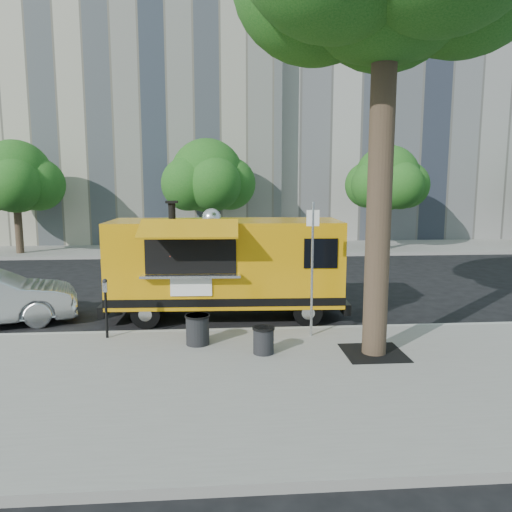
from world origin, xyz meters
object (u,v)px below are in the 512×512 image
Objects in this scene: far_tree_b at (207,176)px; food_truck at (225,264)px; sign_post at (312,261)px; parking_meter at (106,301)px; trash_bin_right at (264,339)px; trash_bin_left at (198,329)px; far_tree_c at (387,178)px; far_tree_a at (15,177)px.

far_tree_b is 0.87× the size of food_truck.
sign_post is 4.64m from parking_meter.
trash_bin_left is at bearing 153.39° from trash_bin_right.
parking_meter is at bearing -141.89° from food_truck.
far_tree_c is at bearing 65.19° from sign_post.
sign_post is at bearing -114.81° from far_tree_c.
far_tree_c reaches higher than trash_bin_right.
far_tree_a reaches higher than food_truck.
far_tree_c is 17.23m from trash_bin_left.
trash_bin_right is at bearing -75.12° from food_truck.
trash_bin_left is (9.03, -14.25, -3.28)m from far_tree_a.
sign_post is (-6.45, -13.95, -1.87)m from far_tree_c.
far_tree_b is 1.83× the size of sign_post.
far_tree_a is at bearing 131.59° from food_truck.
parking_meter is at bearing -62.85° from far_tree_a.
trash_bin_left is at bearing -57.66° from far_tree_a.
sign_post reaches higher than food_truck.
food_truck is at bearing -50.55° from far_tree_a.
trash_bin_right is (-7.63, -15.03, -3.27)m from far_tree_c.
sign_post is 0.47× the size of food_truck.
sign_post is at bearing -79.85° from far_tree_b.
far_tree_c is 8.11× the size of trash_bin_left.
trash_bin_right is at bearing -55.21° from far_tree_a.
far_tree_b is 10.09× the size of trash_bin_right.
far_tree_a is 9.82× the size of trash_bin_right.
far_tree_a is 1.79× the size of sign_post.
far_tree_c is 1.74× the size of sign_post.
parking_meter is 3.31m from food_truck.
far_tree_c reaches higher than food_truck.
far_tree_b reaches higher than food_truck.
far_tree_b is 15.03m from trash_bin_left.
sign_post is (2.55, -14.25, -1.98)m from far_tree_b.
food_truck is at bearing 131.85° from sign_post.
parking_meter is (7.00, -13.65, -2.79)m from far_tree_a.
trash_bin_left is at bearing -122.01° from far_tree_c.
far_tree_c is at bearing 63.09° from trash_bin_right.
far_tree_b is at bearing 100.15° from sign_post.
far_tree_a is 8.34× the size of trash_bin_left.
trash_bin_right is (10.37, -14.93, -3.33)m from far_tree_a.
far_tree_b reaches higher than far_tree_c.
trash_bin_left is at bearing -89.90° from far_tree_b.
far_tree_b is 9.01m from far_tree_c.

